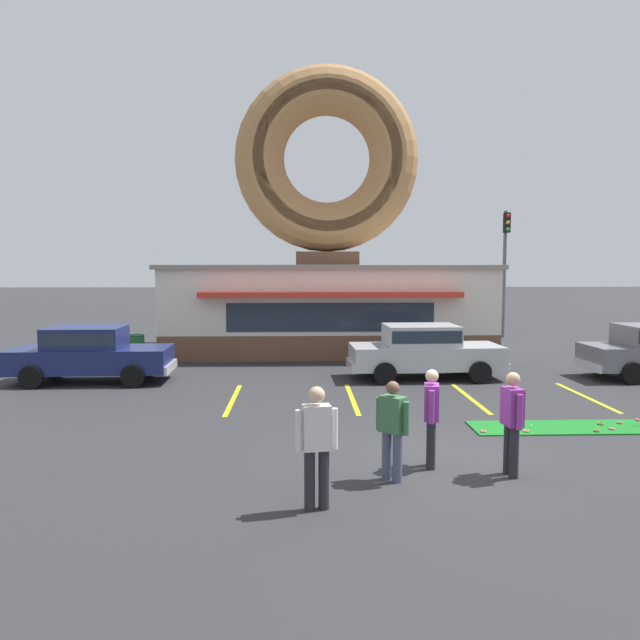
{
  "coord_description": "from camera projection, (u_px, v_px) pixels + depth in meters",
  "views": [
    {
      "loc": [
        -2.4,
        -10.47,
        3.4
      ],
      "look_at": [
        -1.88,
        5.0,
        2.0
      ],
      "focal_mm": 35.0,
      "sensor_mm": 36.0,
      "label": 1
    }
  ],
  "objects": [
    {
      "name": "traffic_light_pole",
      "position": [
        505.0,
        257.0,
        28.45
      ],
      "size": [
        0.28,
        0.47,
        5.8
      ],
      "color": "#595B60",
      "rests_on": "ground"
    },
    {
      "name": "parking_stripe_left",
      "position": [
        352.0,
        398.0,
        15.75
      ],
      "size": [
        0.12,
        3.6,
        0.01
      ],
      "primitive_type": "cube",
      "color": "yellow",
      "rests_on": "ground"
    },
    {
      "name": "mini_donut_near_left",
      "position": [
        526.0,
        431.0,
        12.52
      ],
      "size": [
        0.13,
        0.13,
        0.04
      ],
      "primitive_type": "torus",
      "color": "#D17F47",
      "rests_on": "putting_mat"
    },
    {
      "name": "mini_donut_far_right",
      "position": [
        513.0,
        432.0,
        12.44
      ],
      "size": [
        0.13,
        0.13,
        0.04
      ],
      "primitive_type": "torus",
      "color": "#D17F47",
      "rests_on": "putting_mat"
    },
    {
      "name": "car_silver",
      "position": [
        424.0,
        349.0,
        18.45
      ],
      "size": [
        4.62,
        2.1,
        1.6
      ],
      "color": "#B2B5BA",
      "rests_on": "ground"
    },
    {
      "name": "pedestrian_hooded_kid",
      "position": [
        317.0,
        441.0,
        8.57
      ],
      "size": [
        0.59,
        0.3,
        1.73
      ],
      "color": "#232328",
      "rests_on": "ground"
    },
    {
      "name": "pedestrian_leather_jacket_man",
      "position": [
        392.0,
        426.0,
        9.72
      ],
      "size": [
        0.47,
        0.43,
        1.59
      ],
      "color": "#474C66",
      "rests_on": "ground"
    },
    {
      "name": "mini_donut_extra",
      "position": [
        504.0,
        422.0,
        13.2
      ],
      "size": [
        0.13,
        0.13,
        0.04
      ],
      "primitive_type": "torus",
      "color": "#D17F47",
      "rests_on": "putting_mat"
    },
    {
      "name": "mini_donut_far_centre",
      "position": [
        483.0,
        431.0,
        12.5
      ],
      "size": [
        0.13,
        0.13,
        0.04
      ],
      "primitive_type": "torus",
      "color": "#D8667F",
      "rests_on": "putting_mat"
    },
    {
      "name": "parking_stripe_far_left",
      "position": [
        233.0,
        399.0,
        15.64
      ],
      "size": [
        0.12,
        3.6,
        0.01
      ],
      "primitive_type": "cube",
      "color": "yellow",
      "rests_on": "ground"
    },
    {
      "name": "mini_donut_mid_centre",
      "position": [
        600.0,
        424.0,
        13.08
      ],
      "size": [
        0.13,
        0.13,
        0.04
      ],
      "primitive_type": "torus",
      "color": "brown",
      "rests_on": "putting_mat"
    },
    {
      "name": "trash_bin",
      "position": [
        136.0,
        349.0,
        21.33
      ],
      "size": [
        0.57,
        0.57,
        0.97
      ],
      "color": "#1E662D",
      "rests_on": "ground"
    },
    {
      "name": "putting_mat",
      "position": [
        565.0,
        427.0,
        12.92
      ],
      "size": [
        3.89,
        1.12,
        0.03
      ],
      "primitive_type": "cube",
      "color": "#197523",
      "rests_on": "ground"
    },
    {
      "name": "parking_stripe_centre",
      "position": [
        586.0,
        397.0,
        15.95
      ],
      "size": [
        0.12,
        3.6,
        0.01
      ],
      "primitive_type": "cube",
      "color": "yellow",
      "rests_on": "ground"
    },
    {
      "name": "car_navy",
      "position": [
        90.0,
        352.0,
        17.86
      ],
      "size": [
        4.59,
        2.05,
        1.6
      ],
      "color": "navy",
      "rests_on": "ground"
    },
    {
      "name": "pedestrian_blue_sweater_man",
      "position": [
        512.0,
        419.0,
        9.94
      ],
      "size": [
        0.29,
        0.59,
        1.69
      ],
      "color": "#232328",
      "rests_on": "ground"
    },
    {
      "name": "mini_donut_near_right",
      "position": [
        638.0,
        420.0,
        13.42
      ],
      "size": [
        0.13,
        0.13,
        0.04
      ],
      "primitive_type": "torus",
      "color": "#D8667F",
      "rests_on": "putting_mat"
    },
    {
      "name": "mini_donut_far_left",
      "position": [
        597.0,
        431.0,
        12.54
      ],
      "size": [
        0.13,
        0.13,
        0.04
      ],
      "primitive_type": "torus",
      "color": "brown",
      "rests_on": "putting_mat"
    },
    {
      "name": "donut_shop_building",
      "position": [
        327.0,
        255.0,
        24.3
      ],
      "size": [
        12.3,
        6.75,
        10.96
      ],
      "color": "brown",
      "rests_on": "ground"
    },
    {
      "name": "mini_donut_mid_right",
      "position": [
        612.0,
        429.0,
        12.7
      ],
      "size": [
        0.13,
        0.13,
        0.04
      ],
      "primitive_type": "torus",
      "color": "#D8667F",
      "rests_on": "putting_mat"
    },
    {
      "name": "ground_plane",
      "position": [
        438.0,
        460.0,
        10.81
      ],
      "size": [
        160.0,
        160.0,
        0.0
      ],
      "primitive_type": "plane",
      "color": "#2D2D30"
    },
    {
      "name": "golf_ball",
      "position": [
        531.0,
        426.0,
        12.9
      ],
      "size": [
        0.04,
        0.04,
        0.04
      ],
      "primitive_type": "sphere",
      "color": "white",
      "rests_on": "putting_mat"
    },
    {
      "name": "mini_donut_mid_left",
      "position": [
        620.0,
        423.0,
        13.19
      ],
      "size": [
        0.13,
        0.13,
        0.04
      ],
      "primitive_type": "torus",
      "color": "#A5724C",
      "rests_on": "putting_mat"
    },
    {
      "name": "pedestrian_clipboard_woman",
      "position": [
        431.0,
        413.0,
        10.36
      ],
      "size": [
        0.31,
        0.59,
        1.66
      ],
      "color": "#232328",
      "rests_on": "ground"
    },
    {
      "name": "parking_stripe_mid_left",
      "position": [
        470.0,
        398.0,
        15.85
      ],
      "size": [
        0.12,
        3.6,
        0.01
      ],
      "primitive_type": "cube",
      "color": "yellow",
      "rests_on": "ground"
    }
  ]
}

